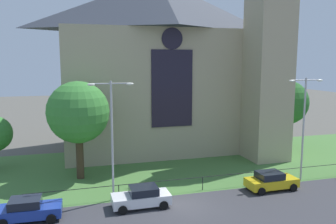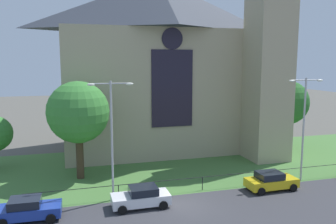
{
  "view_description": "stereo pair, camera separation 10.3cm",
  "coord_description": "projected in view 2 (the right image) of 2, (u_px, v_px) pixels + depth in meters",
  "views": [
    {
      "loc": [
        -7.81,
        -22.96,
        10.49
      ],
      "look_at": [
        0.94,
        8.0,
        5.78
      ],
      "focal_mm": 36.99,
      "sensor_mm": 36.0,
      "label": 1
    },
    {
      "loc": [
        -7.71,
        -22.99,
        10.49
      ],
      "look_at": [
        0.94,
        8.0,
        5.78
      ],
      "focal_mm": 36.99,
      "sensor_mm": 36.0,
      "label": 2
    }
  ],
  "objects": [
    {
      "name": "iron_railing",
      "position": [
        203.0,
        179.0,
        28.35
      ],
      "size": [
        27.64,
        0.07,
        1.13
      ],
      "color": "black",
      "rests_on": "ground"
    },
    {
      "name": "parked_car_blue",
      "position": [
        28.0,
        209.0,
        23.02
      ],
      "size": [
        4.26,
        2.14,
        1.51
      ],
      "rotation": [
        0.0,
        0.0,
        -0.03
      ],
      "color": "#1E3899",
      "rests_on": "ground"
    },
    {
      "name": "streetlamp_near",
      "position": [
        112.0,
        127.0,
        25.62
      ],
      "size": [
        3.37,
        0.26,
        9.1
      ],
      "color": "#B2B2B7",
      "rests_on": "ground"
    },
    {
      "name": "grass_verge",
      "position": [
        159.0,
        172.0,
        33.11
      ],
      "size": [
        120.0,
        20.0,
        0.01
      ],
      "primitive_type": "cube",
      "color": "#477538",
      "rests_on": "ground"
    },
    {
      "name": "road_asphalt",
      "position": [
        194.0,
        217.0,
        23.58
      ],
      "size": [
        120.0,
        8.0,
        0.01
      ],
      "primitive_type": "cube",
      "color": "#38383D",
      "rests_on": "ground"
    },
    {
      "name": "tree_right_far",
      "position": [
        286.0,
        103.0,
        42.49
      ],
      "size": [
        5.43,
        5.43,
        8.22
      ],
      "color": "#4C3823",
      "rests_on": "ground"
    },
    {
      "name": "tree_left_near",
      "position": [
        78.0,
        113.0,
        30.55
      ],
      "size": [
        5.51,
        5.51,
        8.81
      ],
      "color": "#423021",
      "rests_on": "ground"
    },
    {
      "name": "church_building",
      "position": [
        166.0,
        63.0,
        40.9
      ],
      "size": [
        23.2,
        16.2,
        26.0
      ],
      "color": "tan",
      "rests_on": "ground"
    },
    {
      "name": "ground",
      "position": [
        154.0,
        166.0,
        35.01
      ],
      "size": [
        160.0,
        160.0,
        0.0
      ],
      "primitive_type": "plane",
      "color": "#56544C"
    },
    {
      "name": "parked_car_white",
      "position": [
        141.0,
        197.0,
        25.09
      ],
      "size": [
        4.2,
        2.03,
        1.51
      ],
      "rotation": [
        0.0,
        0.0,
        3.14
      ],
      "color": "silver",
      "rests_on": "ground"
    },
    {
      "name": "parked_car_yellow",
      "position": [
        271.0,
        181.0,
        28.48
      ],
      "size": [
        4.23,
        2.07,
        1.51
      ],
      "rotation": [
        0.0,
        0.0,
        0.01
      ],
      "color": "gold",
      "rests_on": "ground"
    },
    {
      "name": "streetlamp_far",
      "position": [
        304.0,
        117.0,
        30.05
      ],
      "size": [
        3.37,
        0.26,
        9.12
      ],
      "color": "#B2B2B7",
      "rests_on": "ground"
    }
  ]
}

